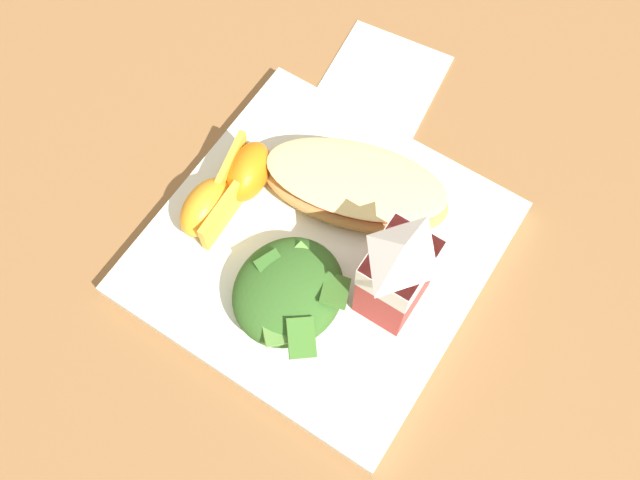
{
  "coord_description": "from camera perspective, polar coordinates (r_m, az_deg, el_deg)",
  "views": [
    {
      "loc": [
        0.21,
        0.14,
        0.59
      ],
      "look_at": [
        0.0,
        0.0,
        0.03
      ],
      "focal_mm": 39.59,
      "sensor_mm": 36.0,
      "label": 1
    }
  ],
  "objects": [
    {
      "name": "orange_wedge_middle",
      "position": [
        0.62,
        -9.08,
        2.55
      ],
      "size": [
        0.06,
        0.04,
        0.04
      ],
      "color": "orange",
      "rests_on": "white_plate"
    },
    {
      "name": "ground",
      "position": [
        0.64,
        -0.0,
        -0.95
      ],
      "size": [
        3.0,
        3.0,
        0.0
      ],
      "primitive_type": "plane",
      "color": "olive"
    },
    {
      "name": "white_plate",
      "position": [
        0.63,
        -0.0,
        -0.67
      ],
      "size": [
        0.28,
        0.28,
        0.02
      ],
      "primitive_type": "cube",
      "color": "white",
      "rests_on": "ground"
    },
    {
      "name": "milk_carton",
      "position": [
        0.55,
        6.31,
        -2.53
      ],
      "size": [
        0.06,
        0.04,
        0.11
      ],
      "color": "#B7332D",
      "rests_on": "white_plate"
    },
    {
      "name": "cheesy_pizza_bread",
      "position": [
        0.63,
        3.04,
        4.28
      ],
      "size": [
        0.13,
        0.19,
        0.04
      ],
      "color": "tan",
      "rests_on": "white_plate"
    },
    {
      "name": "paper_napkin",
      "position": [
        0.74,
        5.17,
        12.99
      ],
      "size": [
        0.12,
        0.12,
        0.0
      ],
      "primitive_type": "cube",
      "rotation": [
        0.0,
        0.0,
        0.12
      ],
      "color": "white",
      "rests_on": "ground"
    },
    {
      "name": "green_salad_pile",
      "position": [
        0.59,
        -2.57,
        -4.17
      ],
      "size": [
        0.1,
        0.1,
        0.04
      ],
      "color": "#336023",
      "rests_on": "white_plate"
    },
    {
      "name": "orange_wedge_front",
      "position": [
        0.64,
        -5.93,
        5.58
      ],
      "size": [
        0.07,
        0.05,
        0.04
      ],
      "color": "orange",
      "rests_on": "white_plate"
    }
  ]
}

